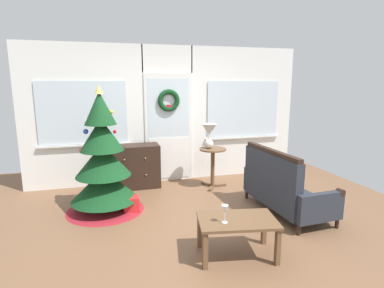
{
  "coord_description": "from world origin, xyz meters",
  "views": [
    {
      "loc": [
        -1.12,
        -3.69,
        1.87
      ],
      "look_at": [
        0.05,
        0.55,
        1.0
      ],
      "focal_mm": 28.95,
      "sensor_mm": 36.0,
      "label": 1
    }
  ],
  "objects_px": {
    "dresser_cabinet": "(134,166)",
    "christmas_tree": "(103,167)",
    "table_lamp": "(209,133)",
    "settee_sofa": "(282,188)",
    "side_table": "(213,160)",
    "wine_glass": "(225,210)",
    "coffee_table": "(237,225)",
    "gift_box": "(131,204)"
  },
  "relations": [
    {
      "from": "settee_sofa",
      "to": "side_table",
      "type": "relative_size",
      "value": 2.07
    },
    {
      "from": "side_table",
      "to": "coffee_table",
      "type": "distance_m",
      "value": 2.29
    },
    {
      "from": "settee_sofa",
      "to": "table_lamp",
      "type": "bearing_deg",
      "value": 115.42
    },
    {
      "from": "settee_sofa",
      "to": "side_table",
      "type": "height_order",
      "value": "settee_sofa"
    },
    {
      "from": "table_lamp",
      "to": "coffee_table",
      "type": "distance_m",
      "value": 2.4
    },
    {
      "from": "settee_sofa",
      "to": "table_lamp",
      "type": "height_order",
      "value": "table_lamp"
    },
    {
      "from": "christmas_tree",
      "to": "side_table",
      "type": "relative_size",
      "value": 2.56
    },
    {
      "from": "dresser_cabinet",
      "to": "christmas_tree",
      "type": "bearing_deg",
      "value": -118.88
    },
    {
      "from": "gift_box",
      "to": "dresser_cabinet",
      "type": "bearing_deg",
      "value": 82.17
    },
    {
      "from": "side_table",
      "to": "coffee_table",
      "type": "relative_size",
      "value": 0.78
    },
    {
      "from": "coffee_table",
      "to": "side_table",
      "type": "bearing_deg",
      "value": 77.53
    },
    {
      "from": "christmas_tree",
      "to": "gift_box",
      "type": "bearing_deg",
      "value": -22.19
    },
    {
      "from": "settee_sofa",
      "to": "side_table",
      "type": "xyz_separation_m",
      "value": [
        -0.59,
        1.33,
        0.13
      ]
    },
    {
      "from": "christmas_tree",
      "to": "settee_sofa",
      "type": "distance_m",
      "value": 2.61
    },
    {
      "from": "dresser_cabinet",
      "to": "settee_sofa",
      "type": "xyz_separation_m",
      "value": [
        1.96,
        -1.71,
        -0.01
      ]
    },
    {
      "from": "christmas_tree",
      "to": "side_table",
      "type": "distance_m",
      "value": 1.98
    },
    {
      "from": "side_table",
      "to": "wine_glass",
      "type": "bearing_deg",
      "value": -106.12
    },
    {
      "from": "settee_sofa",
      "to": "coffee_table",
      "type": "bearing_deg",
      "value": -140.46
    },
    {
      "from": "dresser_cabinet",
      "to": "side_table",
      "type": "xyz_separation_m",
      "value": [
        1.37,
        -0.37,
        0.12
      ]
    },
    {
      "from": "coffee_table",
      "to": "wine_glass",
      "type": "distance_m",
      "value": 0.27
    },
    {
      "from": "dresser_cabinet",
      "to": "wine_glass",
      "type": "relative_size",
      "value": 4.65
    },
    {
      "from": "christmas_tree",
      "to": "settee_sofa",
      "type": "relative_size",
      "value": 1.23
    },
    {
      "from": "side_table",
      "to": "coffee_table",
      "type": "height_order",
      "value": "side_table"
    },
    {
      "from": "christmas_tree",
      "to": "coffee_table",
      "type": "bearing_deg",
      "value": -50.08
    },
    {
      "from": "side_table",
      "to": "gift_box",
      "type": "xyz_separation_m",
      "value": [
        -1.52,
        -0.72,
        -0.4
      ]
    },
    {
      "from": "dresser_cabinet",
      "to": "gift_box",
      "type": "relative_size",
      "value": 4.01
    },
    {
      "from": "table_lamp",
      "to": "wine_glass",
      "type": "relative_size",
      "value": 2.26
    },
    {
      "from": "wine_glass",
      "to": "table_lamp",
      "type": "bearing_deg",
      "value": 75.53
    },
    {
      "from": "dresser_cabinet",
      "to": "gift_box",
      "type": "bearing_deg",
      "value": -97.83
    },
    {
      "from": "coffee_table",
      "to": "settee_sofa",
      "type": "bearing_deg",
      "value": 39.54
    },
    {
      "from": "side_table",
      "to": "gift_box",
      "type": "height_order",
      "value": "side_table"
    },
    {
      "from": "christmas_tree",
      "to": "settee_sofa",
      "type": "height_order",
      "value": "christmas_tree"
    },
    {
      "from": "settee_sofa",
      "to": "table_lamp",
      "type": "distance_m",
      "value": 1.65
    },
    {
      "from": "dresser_cabinet",
      "to": "table_lamp",
      "type": "relative_size",
      "value": 2.06
    },
    {
      "from": "settee_sofa",
      "to": "table_lamp",
      "type": "xyz_separation_m",
      "value": [
        -0.65,
        1.37,
        0.63
      ]
    },
    {
      "from": "side_table",
      "to": "wine_glass",
      "type": "height_order",
      "value": "side_table"
    },
    {
      "from": "side_table",
      "to": "coffee_table",
      "type": "bearing_deg",
      "value": -102.47
    },
    {
      "from": "settee_sofa",
      "to": "wine_glass",
      "type": "distance_m",
      "value": 1.58
    },
    {
      "from": "dresser_cabinet",
      "to": "table_lamp",
      "type": "bearing_deg",
      "value": -14.27
    },
    {
      "from": "christmas_tree",
      "to": "table_lamp",
      "type": "height_order",
      "value": "christmas_tree"
    },
    {
      "from": "dresser_cabinet",
      "to": "coffee_table",
      "type": "xyz_separation_m",
      "value": [
        0.88,
        -2.6,
        -0.03
      ]
    },
    {
      "from": "christmas_tree",
      "to": "dresser_cabinet",
      "type": "distance_m",
      "value": 1.11
    }
  ]
}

